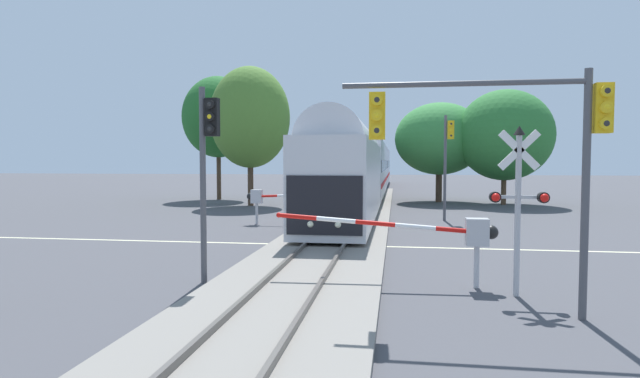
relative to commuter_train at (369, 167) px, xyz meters
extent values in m
plane|color=#47474C|center=(0.00, -28.96, -2.73)|extent=(220.00, 220.00, 0.00)
cube|color=beige|center=(0.00, -28.96, -2.72)|extent=(44.00, 0.20, 0.01)
cube|color=gray|center=(0.00, -28.96, -2.64)|extent=(4.40, 80.00, 0.18)
cube|color=#56514C|center=(-0.72, -28.96, -2.48)|extent=(0.10, 80.00, 0.14)
cube|color=#56514C|center=(0.71, -28.96, -2.48)|extent=(0.10, 80.00, 0.14)
cube|color=silver|center=(0.00, -22.11, -0.46)|extent=(3.00, 16.68, 3.90)
cube|color=black|center=(0.00, -30.47, -1.04)|extent=(2.76, 0.08, 2.15)
cylinder|color=silver|center=(0.00, -22.11, 1.37)|extent=(2.76, 15.01, 2.76)
sphere|color=#F4F2CC|center=(-0.50, -30.48, -1.72)|extent=(0.24, 0.24, 0.24)
sphere|color=#F4F2CC|center=(0.50, -30.48, -1.72)|extent=(0.24, 0.24, 0.24)
cube|color=#B7BCC6|center=(0.00, -1.31, -0.11)|extent=(3.00, 23.13, 4.60)
cube|color=black|center=(1.51, -1.31, 0.19)|extent=(0.04, 20.82, 0.90)
cube|color=red|center=(1.52, -1.31, -1.26)|extent=(0.04, 21.28, 0.36)
cube|color=#B7BCC6|center=(0.00, 22.72, -0.11)|extent=(3.00, 23.13, 4.60)
cube|color=black|center=(1.51, 22.72, 0.19)|extent=(0.04, 20.82, 0.90)
cube|color=red|center=(1.52, 22.72, -1.26)|extent=(0.04, 21.28, 0.36)
cylinder|color=#B7B7BC|center=(4.61, -35.13, -2.18)|extent=(0.14, 0.14, 1.10)
cube|color=#B7B7BC|center=(4.61, -35.13, -1.28)|extent=(0.56, 0.40, 0.70)
sphere|color=black|center=(4.96, -35.13, -1.28)|extent=(0.36, 0.36, 0.36)
cylinder|color=red|center=(4.09, -35.13, -1.24)|extent=(1.05, 0.12, 0.19)
cylinder|color=white|center=(3.05, -35.13, -1.17)|extent=(1.05, 0.12, 0.19)
cylinder|color=red|center=(2.00, -35.13, -1.10)|extent=(1.05, 0.12, 0.19)
cylinder|color=white|center=(0.96, -35.13, -1.02)|extent=(1.05, 0.12, 0.19)
cylinder|color=red|center=(-0.08, -35.13, -0.95)|extent=(1.05, 0.12, 0.19)
sphere|color=red|center=(-0.60, -35.13, -0.92)|extent=(0.14, 0.14, 0.14)
cylinder|color=#B2B2B7|center=(5.44, -35.82, -0.79)|extent=(0.14, 0.14, 3.88)
cube|color=white|center=(5.44, -35.84, 0.81)|extent=(0.98, 0.05, 0.98)
cube|color=white|center=(5.44, -35.84, 0.81)|extent=(0.98, 0.05, 0.98)
cube|color=#B2B2B7|center=(5.44, -35.82, -0.32)|extent=(1.10, 0.08, 0.08)
cylinder|color=black|center=(4.89, -35.92, -0.32)|extent=(0.26, 0.18, 0.26)
cylinder|color=black|center=(5.99, -35.92, -0.32)|extent=(0.26, 0.18, 0.26)
sphere|color=red|center=(4.89, -36.02, -0.32)|extent=(0.20, 0.20, 0.20)
sphere|color=red|center=(5.99, -36.02, -0.32)|extent=(0.20, 0.20, 0.20)
cone|color=black|center=(5.44, -35.82, 1.28)|extent=(0.28, 0.28, 0.22)
cylinder|color=#B7B7BC|center=(-4.62, -22.79, -2.18)|extent=(0.14, 0.14, 1.10)
cube|color=#B7B7BC|center=(-4.62, -22.79, -1.28)|extent=(0.56, 0.40, 0.70)
sphere|color=black|center=(-4.97, -22.79, -1.28)|extent=(0.36, 0.36, 0.36)
cylinder|color=red|center=(-4.07, -22.79, -1.25)|extent=(1.10, 0.12, 0.17)
cylinder|color=white|center=(-2.97, -22.79, -1.21)|extent=(1.10, 0.12, 0.17)
cylinder|color=red|center=(-1.87, -22.79, -1.16)|extent=(1.10, 0.12, 0.17)
cylinder|color=white|center=(-0.77, -22.79, -1.12)|extent=(1.10, 0.12, 0.17)
cylinder|color=red|center=(0.33, -22.79, -1.07)|extent=(1.10, 0.12, 0.17)
sphere|color=red|center=(0.88, -22.79, -1.05)|extent=(0.14, 0.14, 0.14)
cylinder|color=#4C4C51|center=(5.20, -19.68, 0.17)|extent=(0.16, 0.16, 5.79)
cube|color=gold|center=(5.48, -19.68, 2.26)|extent=(0.34, 0.26, 1.00)
sphere|color=#262626|center=(5.48, -19.83, 2.58)|extent=(0.20, 0.20, 0.20)
cylinder|color=gold|center=(5.48, -19.86, 2.58)|extent=(0.24, 0.10, 0.24)
sphere|color=yellow|center=(5.48, -19.83, 2.26)|extent=(0.20, 0.20, 0.20)
cylinder|color=gold|center=(5.48, -19.86, 2.26)|extent=(0.24, 0.10, 0.24)
sphere|color=#262626|center=(5.48, -19.83, 1.94)|extent=(0.20, 0.20, 0.20)
cylinder|color=gold|center=(5.48, -19.86, 1.94)|extent=(0.24, 0.10, 0.24)
cylinder|color=#4C4C51|center=(6.36, -37.58, -0.16)|extent=(0.16, 0.16, 5.13)
cube|color=gold|center=(6.64, -37.58, 1.60)|extent=(0.34, 0.26, 1.00)
sphere|color=#262626|center=(6.64, -37.73, 1.92)|extent=(0.20, 0.20, 0.20)
cylinder|color=gold|center=(6.64, -37.76, 1.92)|extent=(0.24, 0.10, 0.24)
sphere|color=yellow|center=(6.64, -37.73, 1.60)|extent=(0.20, 0.20, 0.20)
cylinder|color=gold|center=(6.64, -37.76, 1.60)|extent=(0.24, 0.10, 0.24)
sphere|color=#262626|center=(6.64, -37.73, 1.28)|extent=(0.20, 0.20, 0.20)
cylinder|color=gold|center=(6.64, -37.76, 1.28)|extent=(0.24, 0.10, 0.24)
cylinder|color=#4C4C51|center=(3.87, -37.58, 2.15)|extent=(4.97, 0.12, 0.12)
cube|color=gold|center=(2.13, -37.58, 1.50)|extent=(0.34, 0.26, 1.00)
sphere|color=#262626|center=(2.13, -37.73, 1.82)|extent=(0.20, 0.20, 0.20)
cylinder|color=gold|center=(2.13, -37.76, 1.82)|extent=(0.24, 0.10, 0.24)
sphere|color=yellow|center=(2.13, -37.73, 1.50)|extent=(0.20, 0.20, 0.20)
cylinder|color=gold|center=(2.13, -37.76, 1.50)|extent=(0.24, 0.10, 0.24)
sphere|color=#262626|center=(2.13, -37.73, 1.18)|extent=(0.20, 0.20, 0.20)
cylinder|color=gold|center=(2.13, -37.76, 1.18)|extent=(0.24, 0.10, 0.24)
cylinder|color=#4C4C51|center=(-2.55, -35.61, -0.11)|extent=(0.16, 0.16, 5.23)
cube|color=black|center=(-2.27, -35.61, 1.70)|extent=(0.34, 0.26, 1.00)
sphere|color=#262626|center=(-2.27, -35.76, 2.02)|extent=(0.20, 0.20, 0.20)
cylinder|color=black|center=(-2.27, -35.79, 2.02)|extent=(0.24, 0.10, 0.24)
sphere|color=yellow|center=(-2.27, -35.76, 1.70)|extent=(0.20, 0.20, 0.20)
cylinder|color=black|center=(-2.27, -35.79, 1.70)|extent=(0.24, 0.10, 0.24)
sphere|color=#262626|center=(-2.27, -35.76, 1.38)|extent=(0.20, 0.20, 0.20)
cylinder|color=black|center=(-2.27, -35.79, 1.38)|extent=(0.24, 0.10, 0.24)
cylinder|color=#4C3828|center=(5.97, -6.16, -1.26)|extent=(0.50, 0.50, 2.93)
ellipsoid|color=#38843D|center=(5.97, -6.16, 2.37)|extent=(7.11, 7.11, 5.79)
cylinder|color=#4C3828|center=(-12.52, -6.20, -0.49)|extent=(0.37, 0.37, 4.48)
ellipsoid|color=#236628|center=(-12.52, -6.20, 4.34)|extent=(6.08, 6.08, 6.90)
cylinder|color=#4C3828|center=(-8.11, -11.79, -0.86)|extent=(0.42, 0.42, 3.73)
ellipsoid|color=#4C7A2D|center=(-8.11, -11.79, 3.79)|extent=(5.86, 5.86, 7.43)
cylinder|color=brown|center=(10.62, -8.09, -1.38)|extent=(0.38, 0.38, 2.69)
ellipsoid|color=#2D7533|center=(10.62, -8.09, 2.53)|extent=(7.14, 7.14, 6.83)
camera|label=1|loc=(2.54, -48.73, 0.53)|focal=28.98mm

